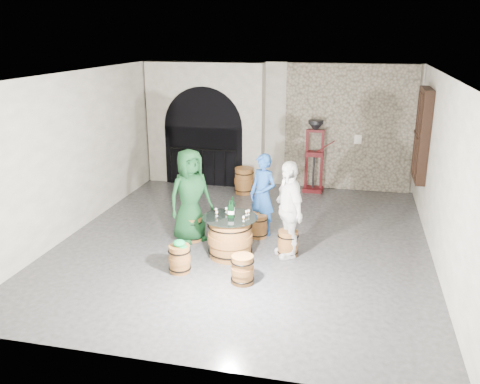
% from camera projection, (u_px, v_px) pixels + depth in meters
% --- Properties ---
extents(ground, '(8.00, 8.00, 0.00)m').
position_uv_depth(ground, '(245.00, 241.00, 10.00)').
color(ground, '#2D2D2F').
rests_on(ground, ground).
extents(wall_back, '(8.00, 0.00, 8.00)m').
position_uv_depth(wall_back, '(278.00, 125.00, 13.23)').
color(wall_back, silver).
rests_on(wall_back, ground).
extents(wall_front, '(8.00, 0.00, 8.00)m').
position_uv_depth(wall_front, '(170.00, 246.00, 5.80)').
color(wall_front, silver).
rests_on(wall_front, ground).
extents(wall_left, '(0.00, 8.00, 8.00)m').
position_uv_depth(wall_left, '(77.00, 152.00, 10.27)').
color(wall_left, silver).
rests_on(wall_left, ground).
extents(wall_right, '(0.00, 8.00, 8.00)m').
position_uv_depth(wall_right, '(443.00, 173.00, 8.77)').
color(wall_right, silver).
rests_on(wall_right, ground).
extents(ceiling, '(8.00, 8.00, 0.00)m').
position_uv_depth(ceiling, '(246.00, 75.00, 9.03)').
color(ceiling, beige).
rests_on(ceiling, wall_back).
extents(stone_facing_panel, '(3.20, 0.12, 3.18)m').
position_uv_depth(stone_facing_panel, '(349.00, 128.00, 12.79)').
color(stone_facing_panel, gray).
rests_on(stone_facing_panel, ground).
extents(arched_opening, '(3.10, 0.60, 3.19)m').
position_uv_depth(arched_opening, '(206.00, 125.00, 13.40)').
color(arched_opening, silver).
rests_on(arched_opening, ground).
extents(shuttered_window, '(0.23, 1.10, 2.00)m').
position_uv_depth(shuttered_window, '(422.00, 135.00, 10.96)').
color(shuttered_window, black).
rests_on(shuttered_window, wall_right).
extents(barrel_table, '(0.99, 0.99, 0.76)m').
position_uv_depth(barrel_table, '(230.00, 237.00, 9.21)').
color(barrel_table, brown).
rests_on(barrel_table, ground).
extents(barrel_stool_left, '(0.39, 0.39, 0.48)m').
position_uv_depth(barrel_stool_left, '(193.00, 229.00, 9.96)').
color(barrel_stool_left, brown).
rests_on(barrel_stool_left, ground).
extents(barrel_stool_far, '(0.39, 0.39, 0.48)m').
position_uv_depth(barrel_stool_far, '(258.00, 226.00, 10.12)').
color(barrel_stool_far, brown).
rests_on(barrel_stool_far, ground).
extents(barrel_stool_right, '(0.39, 0.39, 0.48)m').
position_uv_depth(barrel_stool_right, '(288.00, 243.00, 9.29)').
color(barrel_stool_right, brown).
rests_on(barrel_stool_right, ground).
extents(barrel_stool_near_right, '(0.39, 0.39, 0.48)m').
position_uv_depth(barrel_stool_near_right, '(242.00, 270.00, 8.26)').
color(barrel_stool_near_right, brown).
rests_on(barrel_stool_near_right, ground).
extents(barrel_stool_near_left, '(0.39, 0.39, 0.48)m').
position_uv_depth(barrel_stool_near_left, '(180.00, 259.00, 8.65)').
color(barrel_stool_near_left, brown).
rests_on(barrel_stool_near_left, ground).
extents(green_cap, '(0.25, 0.21, 0.12)m').
position_uv_depth(green_cap, '(179.00, 243.00, 8.56)').
color(green_cap, '#0B7E36').
rests_on(green_cap, barrel_stool_near_left).
extents(person_green, '(1.04, 1.05, 1.83)m').
position_uv_depth(person_green, '(190.00, 196.00, 9.78)').
color(person_green, '#0F3819').
rests_on(person_green, ground).
extents(person_blue, '(0.73, 0.65, 1.66)m').
position_uv_depth(person_blue, '(263.00, 195.00, 10.09)').
color(person_blue, '#1C4A9B').
rests_on(person_blue, ground).
extents(person_white, '(0.89, 1.13, 1.79)m').
position_uv_depth(person_white, '(289.00, 209.00, 9.09)').
color(person_white, silver).
rests_on(person_white, ground).
extents(wine_bottle_left, '(0.08, 0.08, 0.32)m').
position_uv_depth(wine_bottle_left, '(230.00, 211.00, 9.02)').
color(wine_bottle_left, black).
rests_on(wine_bottle_left, barrel_table).
extents(wine_bottle_center, '(0.08, 0.08, 0.32)m').
position_uv_depth(wine_bottle_center, '(232.00, 211.00, 9.02)').
color(wine_bottle_center, black).
rests_on(wine_bottle_center, barrel_table).
extents(wine_bottle_right, '(0.08, 0.08, 0.32)m').
position_uv_depth(wine_bottle_right, '(233.00, 207.00, 9.20)').
color(wine_bottle_right, black).
rests_on(wine_bottle_right, barrel_table).
extents(tasting_glass_a, '(0.05, 0.05, 0.10)m').
position_uv_depth(tasting_glass_a, '(217.00, 214.00, 9.12)').
color(tasting_glass_a, '#A55920').
rests_on(tasting_glass_a, barrel_table).
extents(tasting_glass_b, '(0.05, 0.05, 0.10)m').
position_uv_depth(tasting_glass_b, '(246.00, 213.00, 9.15)').
color(tasting_glass_b, '#A55920').
rests_on(tasting_glass_b, barrel_table).
extents(tasting_glass_c, '(0.05, 0.05, 0.10)m').
position_uv_depth(tasting_glass_c, '(226.00, 210.00, 9.31)').
color(tasting_glass_c, '#A55920').
rests_on(tasting_glass_c, barrel_table).
extents(tasting_glass_d, '(0.05, 0.05, 0.10)m').
position_uv_depth(tasting_glass_d, '(249.00, 212.00, 9.19)').
color(tasting_glass_d, '#A55920').
rests_on(tasting_glass_d, barrel_table).
extents(tasting_glass_e, '(0.05, 0.05, 0.10)m').
position_uv_depth(tasting_glass_e, '(244.00, 219.00, 8.87)').
color(tasting_glass_e, '#A55920').
rests_on(tasting_glass_e, barrel_table).
extents(tasting_glass_f, '(0.05, 0.05, 0.10)m').
position_uv_depth(tasting_glass_f, '(216.00, 211.00, 9.27)').
color(tasting_glass_f, '#A55920').
rests_on(tasting_glass_f, barrel_table).
extents(side_barrel, '(0.50, 0.50, 0.66)m').
position_uv_depth(side_barrel, '(244.00, 181.00, 12.83)').
color(side_barrel, brown).
rests_on(side_barrel, ground).
extents(corking_press, '(0.75, 0.41, 1.84)m').
position_uv_depth(corking_press, '(315.00, 151.00, 12.77)').
color(corking_press, '#440B0E').
rests_on(corking_press, ground).
extents(control_box, '(0.18, 0.10, 0.22)m').
position_uv_depth(control_box, '(358.00, 139.00, 12.74)').
color(control_box, silver).
rests_on(control_box, wall_back).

